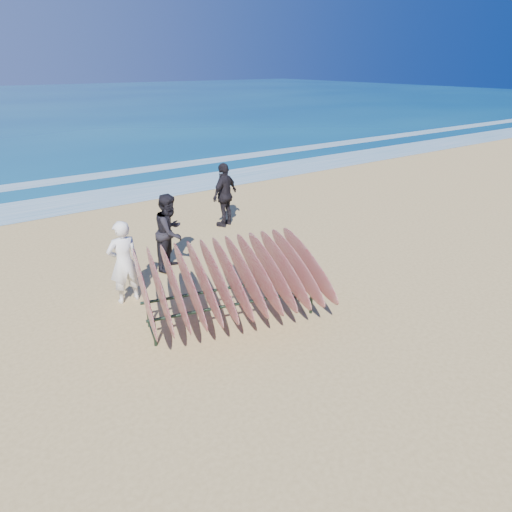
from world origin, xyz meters
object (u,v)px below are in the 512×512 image
object	(u,v)px
surfboard_rack	(231,276)
person_dark_a	(170,232)
person_white	(124,262)
person_dark_b	(225,195)

from	to	relation	value
surfboard_rack	person_dark_a	size ratio (longest dim) A/B	2.06
surfboard_rack	person_white	size ratio (longest dim) A/B	2.15
person_white	person_dark_b	bearing A→B (deg)	-144.60
person_white	surfboard_rack	bearing A→B (deg)	126.38
person_white	person_dark_b	distance (m)	4.90
surfboard_rack	person_white	world-z (taller)	person_white
surfboard_rack	person_dark_b	bearing A→B (deg)	73.23
person_dark_a	person_dark_b	distance (m)	3.18
person_white	person_dark_b	world-z (taller)	person_dark_b
person_dark_a	person_dark_b	world-z (taller)	person_dark_b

